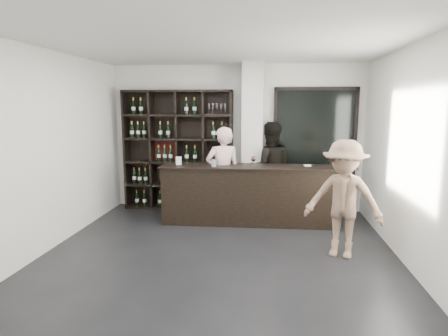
# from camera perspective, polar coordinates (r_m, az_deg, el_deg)

# --- Properties ---
(floor) EXTENTS (5.00, 5.50, 0.01)m
(floor) POSITION_cam_1_polar(r_m,az_deg,el_deg) (5.26, -1.07, -14.07)
(floor) COLOR black
(floor) RESTS_ON ground
(wine_shelf) EXTENTS (2.20, 0.35, 2.40)m
(wine_shelf) POSITION_cam_1_polar(r_m,az_deg,el_deg) (7.61, -7.00, 2.65)
(wine_shelf) COLOR black
(wine_shelf) RESTS_ON floor
(structural_column) EXTENTS (0.40, 0.40, 2.90)m
(structural_column) POSITION_cam_1_polar(r_m,az_deg,el_deg) (7.28, 4.36, 4.36)
(structural_column) COLOR silver
(structural_column) RESTS_ON floor
(glass_panel) EXTENTS (1.60, 0.08, 2.10)m
(glass_panel) POSITION_cam_1_polar(r_m,az_deg,el_deg) (7.54, 13.59, 3.92)
(glass_panel) COLOR black
(glass_panel) RESTS_ON floor
(tasting_counter) EXTENTS (3.18, 0.66, 1.05)m
(tasting_counter) POSITION_cam_1_polar(r_m,az_deg,el_deg) (6.72, 3.97, -4.07)
(tasting_counter) COLOR black
(tasting_counter) RESTS_ON floor
(taster_pink) EXTENTS (0.72, 0.58, 1.73)m
(taster_pink) POSITION_cam_1_polar(r_m,az_deg,el_deg) (6.80, -0.15, -0.96)
(taster_pink) COLOR beige
(taster_pink) RESTS_ON floor
(taster_black) EXTENTS (0.97, 0.81, 1.80)m
(taster_black) POSITION_cam_1_polar(r_m,az_deg,el_deg) (7.27, 6.95, -0.07)
(taster_black) COLOR black
(taster_black) RESTS_ON floor
(customer) EXTENTS (1.20, 0.93, 1.64)m
(customer) POSITION_cam_1_polar(r_m,az_deg,el_deg) (5.42, 17.74, -4.56)
(customer) COLOR #8D6C55
(customer) RESTS_ON floor
(wine_glass) EXTENTS (0.09, 0.09, 0.19)m
(wine_glass) POSITION_cam_1_polar(r_m,az_deg,el_deg) (6.61, 4.51, 1.14)
(wine_glass) COLOR white
(wine_glass) RESTS_ON tasting_counter
(spit_cup) EXTENTS (0.12, 0.12, 0.12)m
(spit_cup) POSITION_cam_1_polar(r_m,az_deg,el_deg) (6.55, -1.57, 0.79)
(spit_cup) COLOR silver
(spit_cup) RESTS_ON tasting_counter
(napkin_stack) EXTENTS (0.13, 0.13, 0.02)m
(napkin_stack) POSITION_cam_1_polar(r_m,az_deg,el_deg) (6.75, 12.58, 0.38)
(napkin_stack) COLOR white
(napkin_stack) RESTS_ON tasting_counter
(card_stand) EXTENTS (0.11, 0.08, 0.14)m
(card_stand) POSITION_cam_1_polar(r_m,az_deg,el_deg) (6.78, -6.93, 1.11)
(card_stand) COLOR white
(card_stand) RESTS_ON tasting_counter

